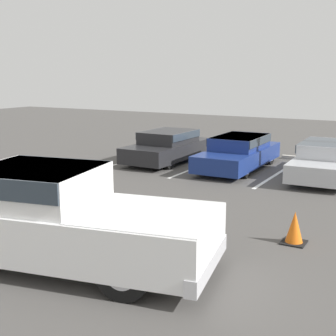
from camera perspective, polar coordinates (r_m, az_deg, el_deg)
The scene contains 10 objects.
ground_plane at distance 9.71m, azimuth -19.48°, elevation -9.85°, with size 60.00×60.00×0.00m, color #4C4947.
stall_stripe_a at distance 19.18m, azimuth -3.76°, elevation 1.19°, with size 0.12×5.24×0.01m, color white.
stall_stripe_b at distance 17.77m, azimuth 4.19°, elevation 0.35°, with size 0.12×5.24×0.01m, color white.
stall_stripe_c at distance 16.75m, azimuth 13.30°, elevation -0.61°, with size 0.12×5.24×0.01m, color white.
pickup_truck at distance 8.70m, azimuth -13.86°, elevation -5.77°, with size 6.22×3.22×1.78m.
parked_sedan_a at distance 18.37m, azimuth -0.01°, elevation 2.78°, with size 1.84×4.32×1.21m.
parked_sedan_b at distance 17.18m, azimuth 8.65°, elevation 2.03°, with size 1.79×4.74×1.20m.
parked_sedan_c at distance 16.35m, azimuth 18.76°, elevation 1.07°, with size 1.94×4.61×1.19m.
traffic_cone at distance 9.95m, azimuth 15.16°, elevation -7.14°, with size 0.48×0.48×0.67m.
wheel_stop_curb at distance 19.50m, azimuth 16.28°, elevation 1.12°, with size 1.80×0.20×0.14m, color #B7B2A8.
Camera 1 is at (6.96, -5.84, 3.42)m, focal length 50.00 mm.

